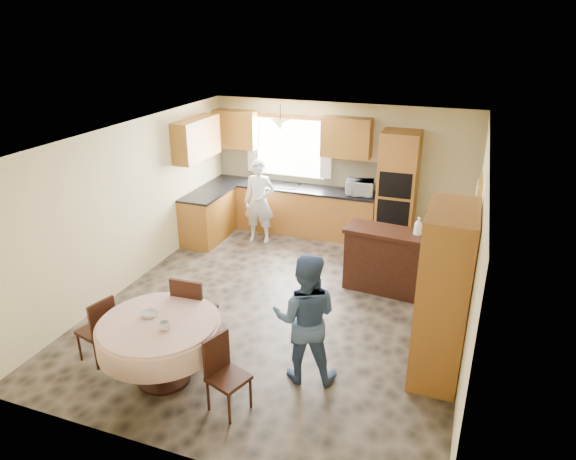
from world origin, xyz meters
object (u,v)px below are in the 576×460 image
(cupboard, at_px, (443,294))
(chair_left, at_px, (99,327))
(dining_table, at_px, (160,334))
(chair_back, at_px, (192,309))
(sideboard, at_px, (387,262))
(oven_tower, at_px, (397,191))
(chair_right, at_px, (224,370))
(person_dining, at_px, (305,318))
(person_sink, at_px, (259,201))

(cupboard, distance_m, chair_left, 4.05)
(dining_table, bearing_deg, chair_back, 88.50)
(sideboard, distance_m, chair_back, 3.10)
(dining_table, relative_size, chair_left, 1.60)
(oven_tower, distance_m, chair_right, 5.06)
(dining_table, height_order, person_dining, person_dining)
(chair_left, xyz_separation_m, chair_back, (0.91, 0.63, 0.08))
(chair_left, bearing_deg, oven_tower, 163.91)
(sideboard, bearing_deg, chair_right, -104.45)
(sideboard, height_order, dining_table, sideboard)
(sideboard, distance_m, person_dining, 2.48)
(oven_tower, relative_size, cupboard, 1.04)
(oven_tower, distance_m, dining_table, 5.14)
(dining_table, xyz_separation_m, person_dining, (1.52, 0.62, 0.17))
(chair_right, bearing_deg, chair_left, 102.61)
(sideboard, bearing_deg, chair_left, -128.89)
(chair_left, height_order, person_sink, person_sink)
(chair_left, height_order, person_dining, person_dining)
(dining_table, distance_m, chair_right, 0.89)
(chair_back, height_order, person_dining, person_dining)
(oven_tower, xyz_separation_m, cupboard, (1.07, -3.49, -0.04))
(cupboard, bearing_deg, chair_left, -162.35)
(cupboard, xyz_separation_m, person_dining, (-1.42, -0.65, -0.24))
(chair_back, bearing_deg, person_sink, -84.04)
(cupboard, height_order, person_sink, cupboard)
(dining_table, xyz_separation_m, person_sink, (-0.54, 4.12, 0.17))
(sideboard, relative_size, chair_left, 1.51)
(oven_tower, height_order, cupboard, oven_tower)
(cupboard, relative_size, person_sink, 1.31)
(sideboard, bearing_deg, oven_tower, 101.36)
(chair_back, bearing_deg, dining_table, 85.31)
(cupboard, height_order, person_dining, cupboard)
(oven_tower, relative_size, person_dining, 1.35)
(dining_table, xyz_separation_m, chair_right, (0.87, -0.16, -0.14))
(cupboard, bearing_deg, sideboard, 117.11)
(chair_left, relative_size, person_sink, 0.55)
(dining_table, distance_m, chair_back, 0.68)
(chair_right, distance_m, person_dining, 1.06)
(person_dining, bearing_deg, chair_back, -14.13)
(oven_tower, distance_m, person_dining, 4.17)
(cupboard, distance_m, dining_table, 3.22)
(oven_tower, height_order, chair_left, oven_tower)
(cupboard, bearing_deg, chair_right, -145.33)
(sideboard, bearing_deg, dining_table, -118.26)
(cupboard, bearing_deg, dining_table, -156.60)
(oven_tower, bearing_deg, chair_back, -114.35)
(person_sink, distance_m, person_dining, 4.06)
(chair_back, xyz_separation_m, person_sink, (-0.55, 3.44, 0.22))
(cupboard, distance_m, chair_back, 3.01)
(cupboard, bearing_deg, person_dining, -155.37)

